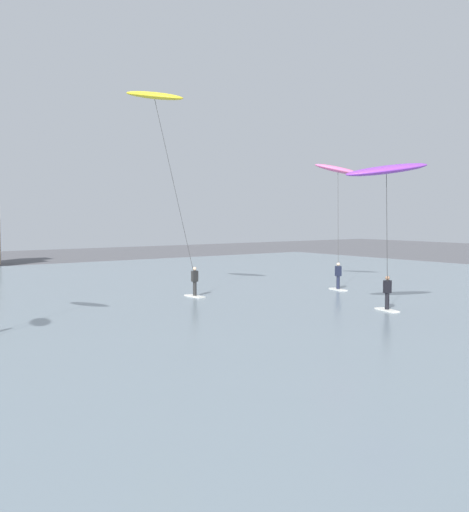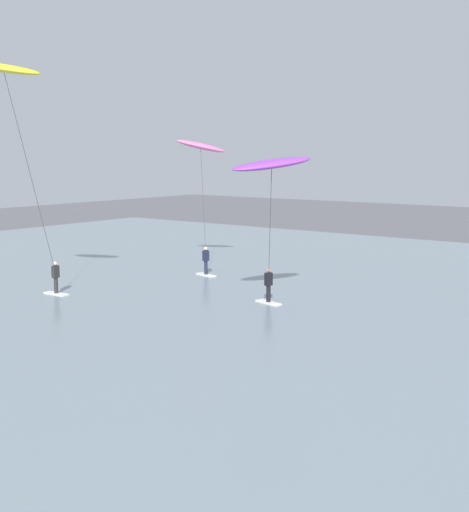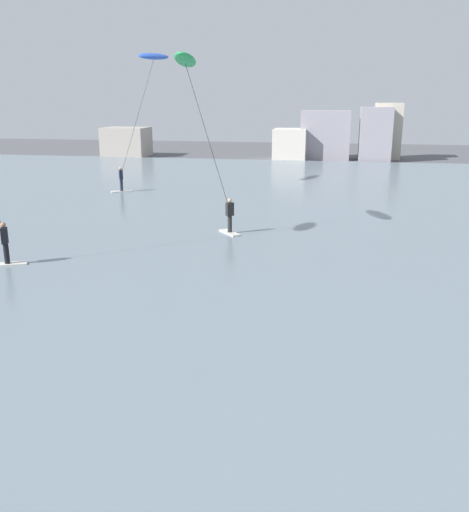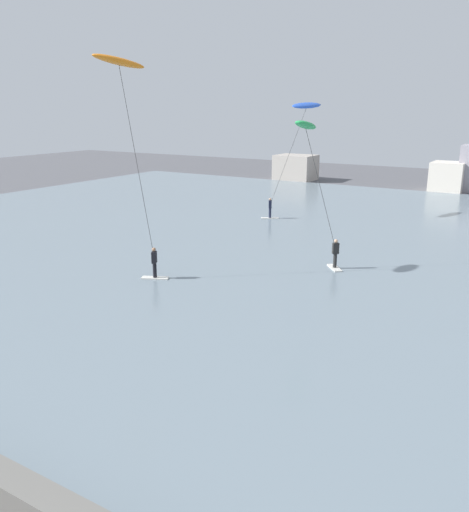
% 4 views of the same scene
% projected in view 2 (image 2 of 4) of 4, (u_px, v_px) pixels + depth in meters
% --- Properties ---
extents(kitesurfer_yellow, '(4.16, 3.35, 11.15)m').
position_uv_depth(kitesurfer_yellow, '(9.00, 90.00, 30.36)').
color(kitesurfer_yellow, silver).
rests_on(kitesurfer_yellow, water_bay).
extents(kitesurfer_pink, '(3.32, 3.69, 7.89)m').
position_uv_depth(kitesurfer_pink, '(201.00, 158.00, 40.02)').
color(kitesurfer_pink, silver).
rests_on(kitesurfer_pink, water_bay).
extents(kitesurfer_purple, '(4.07, 3.51, 6.96)m').
position_uv_depth(kitesurfer_purple, '(271.00, 174.00, 28.83)').
color(kitesurfer_purple, silver).
rests_on(kitesurfer_purple, water_bay).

